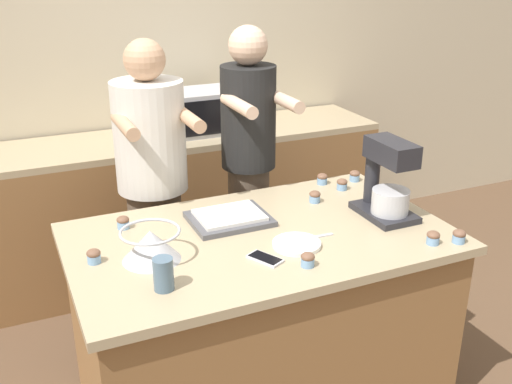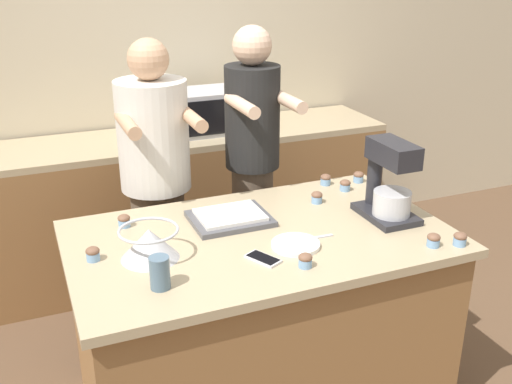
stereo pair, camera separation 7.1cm
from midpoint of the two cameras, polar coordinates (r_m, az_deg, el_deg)
back_wall at (r=4.09m, az=-10.71°, el=12.09°), size 10.00×0.06×2.70m
island_counter at (r=2.82m, az=-0.32°, el=-12.15°), size 1.64×0.97×0.89m
back_counter at (r=4.00m, az=-8.62°, el=-1.16°), size 2.80×0.60×0.94m
person_left at (r=3.14m, az=-10.34°, el=-0.17°), size 0.37×0.52×1.65m
person_right at (r=3.28m, az=-1.30°, el=1.93°), size 0.31×0.49×1.68m
stand_mixer at (r=2.77m, az=11.68°, el=0.82°), size 0.20×0.30×0.37m
mixing_bowl at (r=2.40m, az=-10.82°, el=-4.89°), size 0.24×0.24×0.13m
baking_tray at (r=2.71m, az=-3.30°, el=-2.48°), size 0.35×0.28×0.04m
microwave_oven at (r=3.86m, az=-6.12°, el=7.61°), size 0.53×0.34×0.27m
cell_phone at (r=2.39m, az=0.02°, el=-6.37°), size 0.13×0.16×0.01m
drinking_glass at (r=2.20m, az=-9.74°, el=-7.72°), size 0.07×0.07×0.12m
small_plate at (r=2.50m, az=3.08°, el=-4.98°), size 0.20×0.20×0.02m
knife at (r=2.56m, az=4.04°, el=-4.46°), size 0.22×0.02×0.01m
cupcake_0 at (r=2.60m, az=15.77°, el=-4.20°), size 0.06×0.06×0.06m
cupcake_1 at (r=2.34m, az=4.08°, el=-6.43°), size 0.06×0.06×0.06m
cupcake_2 at (r=3.15m, az=5.69°, el=1.27°), size 0.06×0.06×0.06m
cupcake_3 at (r=2.92m, az=4.93°, el=-0.43°), size 0.06×0.06×0.06m
cupcake_4 at (r=3.04m, az=10.69°, el=0.20°), size 0.06×0.06×0.06m
cupcake_5 at (r=2.71m, az=-13.28°, el=-2.82°), size 0.06×0.06×0.06m
cupcake_6 at (r=2.45m, az=-16.00°, el=-5.88°), size 0.06×0.06×0.06m
cupcake_7 at (r=3.22m, az=8.76°, el=1.55°), size 0.06×0.06×0.06m
cupcake_8 at (r=3.09m, az=7.55°, el=0.75°), size 0.06×0.06×0.06m
cupcake_9 at (r=2.64m, az=18.05°, el=-4.02°), size 0.06×0.06×0.06m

